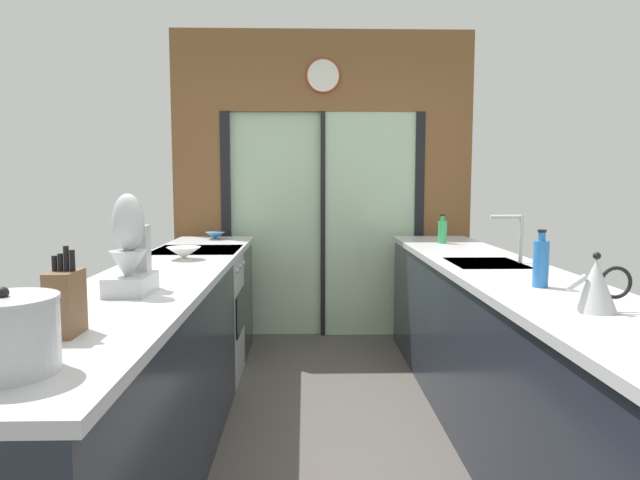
# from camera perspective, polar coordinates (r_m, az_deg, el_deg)

# --- Properties ---
(ground_plane) EXTENTS (5.04, 7.60, 0.02)m
(ground_plane) POSITION_cam_1_polar(r_m,az_deg,el_deg) (3.58, 1.21, -17.16)
(ground_plane) COLOR #4C4742
(back_wall_unit) EXTENTS (2.64, 0.12, 2.70)m
(back_wall_unit) POSITION_cam_1_polar(r_m,az_deg,el_deg) (5.09, 0.29, 7.39)
(back_wall_unit) COLOR brown
(back_wall_unit) RESTS_ON ground_plane
(left_counter_run) EXTENTS (0.62, 3.80, 0.92)m
(left_counter_run) POSITION_cam_1_polar(r_m,az_deg,el_deg) (3.06, -16.01, -11.93)
(left_counter_run) COLOR #1E232D
(left_counter_run) RESTS_ON ground_plane
(right_counter_run) EXTENTS (0.62, 3.80, 0.92)m
(right_counter_run) POSITION_cam_1_polar(r_m,az_deg,el_deg) (3.31, 17.73, -10.67)
(right_counter_run) COLOR #1E232D
(right_counter_run) RESTS_ON ground_plane
(sink_faucet) EXTENTS (0.19, 0.02, 0.28)m
(sink_faucet) POSITION_cam_1_polar(r_m,az_deg,el_deg) (3.47, 19.03, 0.85)
(sink_faucet) COLOR #B7BABC
(sink_faucet) RESTS_ON right_counter_run
(oven_range) EXTENTS (0.60, 0.60, 0.92)m
(oven_range) POSITION_cam_1_polar(r_m,az_deg,el_deg) (4.12, -12.06, -7.37)
(oven_range) COLOR #B7BABC
(oven_range) RESTS_ON ground_plane
(mixing_bowl_near) EXTENTS (0.20, 0.20, 0.08)m
(mixing_bowl_near) POSITION_cam_1_polar(r_m,az_deg,el_deg) (3.53, -13.48, -1.25)
(mixing_bowl_near) COLOR silver
(mixing_bowl_near) RESTS_ON left_counter_run
(mixing_bowl_far) EXTENTS (0.17, 0.17, 0.06)m
(mixing_bowl_far) POSITION_cam_1_polar(r_m,az_deg,el_deg) (4.71, -10.43, 0.46)
(mixing_bowl_far) COLOR teal
(mixing_bowl_far) RESTS_ON left_counter_run
(knife_block) EXTENTS (0.08, 0.14, 0.28)m
(knife_block) POSITION_cam_1_polar(r_m,az_deg,el_deg) (1.91, -24.15, -5.68)
(knife_block) COLOR brown
(knife_block) RESTS_ON left_counter_run
(stand_mixer) EXTENTS (0.17, 0.27, 0.42)m
(stand_mixer) POSITION_cam_1_polar(r_m,az_deg,el_deg) (2.51, -18.46, -1.46)
(stand_mixer) COLOR #B7BABC
(stand_mixer) RESTS_ON left_counter_run
(stock_pot) EXTENTS (0.26, 0.26, 0.22)m
(stock_pot) POSITION_cam_1_polar(r_m,az_deg,el_deg) (1.60, -29.01, -8.34)
(stock_pot) COLOR #B7BABC
(stock_pot) RESTS_ON left_counter_run
(kettle) EXTENTS (0.24, 0.16, 0.22)m
(kettle) POSITION_cam_1_polar(r_m,az_deg,el_deg) (2.29, 25.92, -4.08)
(kettle) COLOR #B7BABC
(kettle) RESTS_ON right_counter_run
(soap_bottle_near) EXTENTS (0.07, 0.07, 0.26)m
(soap_bottle_near) POSITION_cam_1_polar(r_m,az_deg,el_deg) (2.71, 21.25, -2.12)
(soap_bottle_near) COLOR #286BB7
(soap_bottle_near) RESTS_ON right_counter_run
(soap_bottle_far) EXTENTS (0.07, 0.07, 0.22)m
(soap_bottle_far) POSITION_cam_1_polar(r_m,az_deg,el_deg) (4.44, 12.16, 0.87)
(soap_bottle_far) COLOR #339E56
(soap_bottle_far) RESTS_ON right_counter_run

